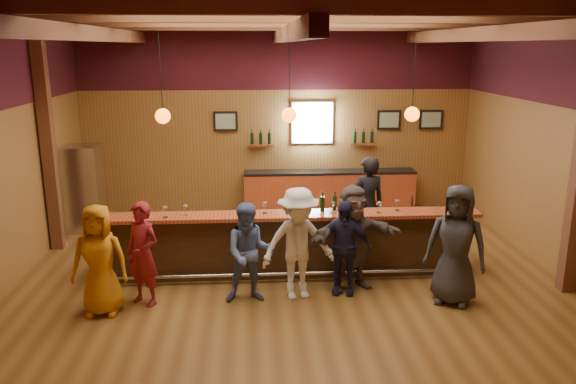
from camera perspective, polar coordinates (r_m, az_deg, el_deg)
name	(u,v)px	position (r m, az deg, el deg)	size (l,w,h in m)	color
room	(289,82)	(9.06, 0.10, 11.08)	(9.04, 9.00, 4.52)	brown
bar_counter	(290,241)	(9.70, 0.16, -4.96)	(6.30, 1.07, 1.11)	black
back_bar_cabinet	(329,190)	(13.23, 4.23, 0.16)	(4.00, 0.52, 0.95)	#92361A
window	(312,123)	(13.10, 2.48, 7.05)	(0.95, 0.09, 0.95)	silver
framed_pictures	(349,120)	(13.21, 6.25, 7.26)	(5.35, 0.05, 0.45)	black
wine_shelves	(312,141)	(13.10, 2.49, 5.15)	(3.00, 0.18, 0.30)	#92361A
pendant_lights	(289,115)	(9.05, 0.12, 7.86)	(4.24, 0.24, 1.37)	black
stainless_fridge	(85,188)	(12.42, -19.96, 0.36)	(0.70, 0.70, 1.80)	silver
customer_orange	(100,260)	(8.49, -18.60, -6.56)	(0.80, 0.52, 1.64)	#B96E11
customer_redvest	(143,254)	(8.62, -14.54, -6.11)	(0.58, 0.38, 1.58)	maroon
customer_denim	(249,253)	(8.47, -3.94, -6.18)	(0.75, 0.58, 1.54)	#4E659D
customer_white	(298,244)	(8.52, 1.03, -5.28)	(1.13, 0.65, 1.74)	silver
customer_navy	(343,247)	(8.76, 5.62, -5.63)	(0.88, 0.37, 1.50)	#1D1C39
customer_brown	(352,238)	(8.90, 6.56, -4.63)	(1.58, 0.50, 1.71)	#534342
customer_dark	(456,245)	(8.71, 16.70, -5.17)	(0.90, 0.58, 1.83)	#2A2A2C
bartender	(367,205)	(10.55, 8.06, -1.27)	(0.66, 0.44, 1.82)	black
ice_bucket	(303,206)	(9.21, 1.53, -1.47)	(0.21, 0.21, 0.22)	brown
bottle_a	(322,204)	(9.31, 3.52, -1.19)	(0.07, 0.07, 0.33)	black
bottle_b	(335,203)	(9.40, 4.77, -1.11)	(0.07, 0.07, 0.31)	black
glass_a	(136,211)	(9.29, -15.19, -1.83)	(0.07, 0.07, 0.16)	silver
glass_b	(165,209)	(9.17, -12.41, -1.71)	(0.09, 0.09, 0.20)	silver
glass_c	(185,208)	(9.19, -10.37, -1.56)	(0.09, 0.09, 0.20)	silver
glass_d	(241,207)	(9.11, -4.79, -1.54)	(0.08, 0.08, 0.19)	silver
glass_e	(265,205)	(9.20, -2.38, -1.31)	(0.09, 0.09, 0.20)	silver
glass_f	(333,205)	(9.24, 4.56, -1.29)	(0.09, 0.09, 0.19)	silver
glass_g	(379,204)	(9.34, 9.26, -1.25)	(0.09, 0.09, 0.19)	silver
glass_h	(397,203)	(9.51, 11.03, -1.08)	(0.08, 0.08, 0.19)	silver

